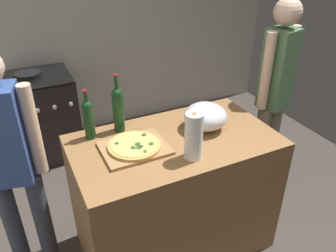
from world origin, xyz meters
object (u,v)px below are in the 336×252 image
(paper_towel_roll, at_px, (194,136))
(wine_bottle_clear, at_px, (118,108))
(mixing_bowl, at_px, (206,116))
(pizza, at_px, (135,145))
(person_in_red, at_px, (274,91))
(person_in_stripes, at_px, (11,161))
(wine_bottle_amber, at_px, (88,118))
(stove, at_px, (45,116))

(paper_towel_roll, bearing_deg, wine_bottle_clear, 120.27)
(wine_bottle_clear, bearing_deg, mixing_bowl, -22.96)
(pizza, relative_size, wine_bottle_clear, 0.82)
(paper_towel_roll, relative_size, person_in_red, 0.17)
(paper_towel_roll, relative_size, person_in_stripes, 0.19)
(person_in_stripes, relative_size, person_in_red, 0.94)
(pizza, bearing_deg, person_in_red, 9.81)
(wine_bottle_amber, distance_m, person_in_red, 1.49)
(wine_bottle_clear, relative_size, person_in_stripes, 0.25)
(mixing_bowl, distance_m, person_in_stripes, 1.24)
(paper_towel_roll, distance_m, person_in_stripes, 1.08)
(pizza, distance_m, person_in_red, 1.30)
(wine_bottle_clear, xyz_separation_m, stove, (-0.36, 1.40, -0.65))
(wine_bottle_clear, bearing_deg, paper_towel_roll, -59.73)
(mixing_bowl, distance_m, wine_bottle_amber, 0.76)
(pizza, bearing_deg, paper_towel_roll, -38.84)
(pizza, distance_m, mixing_bowl, 0.53)
(person_in_red, bearing_deg, person_in_stripes, -179.79)
(paper_towel_roll, bearing_deg, pizza, 141.16)
(stove, bearing_deg, wine_bottle_amber, -83.41)
(pizza, bearing_deg, wine_bottle_amber, 128.68)
(paper_towel_roll, distance_m, wine_bottle_clear, 0.57)
(wine_bottle_clear, bearing_deg, person_in_stripes, -175.92)
(person_in_stripes, bearing_deg, mixing_bowl, -8.18)
(wine_bottle_amber, distance_m, wine_bottle_clear, 0.20)
(stove, relative_size, person_in_stripes, 0.57)
(mixing_bowl, bearing_deg, wine_bottle_clear, 157.04)
(pizza, xyz_separation_m, stove, (-0.37, 1.66, -0.51))
(person_in_stripes, height_order, person_in_red, person_in_red)
(paper_towel_roll, height_order, wine_bottle_clear, wine_bottle_clear)
(mixing_bowl, relative_size, person_in_red, 0.17)
(pizza, xyz_separation_m, mixing_bowl, (0.52, 0.04, 0.06))
(person_in_red, bearing_deg, pizza, -170.19)
(paper_towel_roll, distance_m, wine_bottle_amber, 0.68)
(pizza, height_order, paper_towel_roll, paper_towel_roll)
(pizza, bearing_deg, stove, 102.48)
(wine_bottle_amber, height_order, wine_bottle_clear, wine_bottle_clear)
(mixing_bowl, bearing_deg, person_in_red, 13.57)
(mixing_bowl, distance_m, paper_towel_roll, 0.36)
(pizza, distance_m, wine_bottle_amber, 0.35)
(pizza, height_order, person_in_stripes, person_in_stripes)
(wine_bottle_amber, height_order, person_in_stripes, person_in_stripes)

